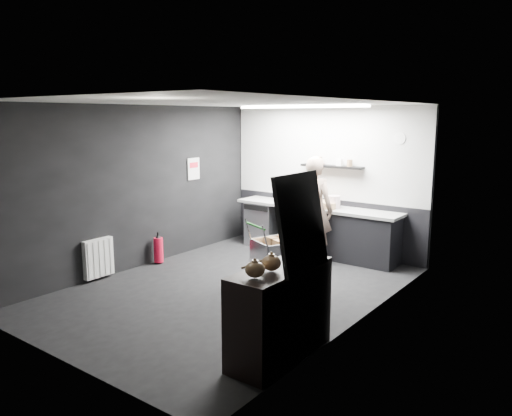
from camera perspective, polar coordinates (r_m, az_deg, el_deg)
The scene contains 22 objects.
floor at distance 7.46m, azimuth -2.76°, elevation -9.24°, with size 5.50×5.50×0.00m, color black.
ceiling at distance 7.03m, azimuth -2.95°, elevation 11.96°, with size 5.50×5.50×0.00m, color silver.
wall_back at distance 9.38m, azimuth 7.92°, elevation 3.23°, with size 5.50×5.50×0.00m, color black.
wall_front at distance 5.34m, azimuth -22.01°, elevation -2.92°, with size 5.50×5.50×0.00m, color black.
wall_left at distance 8.52m, azimuth -13.28°, elevation 2.33°, with size 5.50×5.50×0.00m, color black.
wall_right at distance 6.07m, azimuth 11.88°, elevation -0.84°, with size 5.50×5.50×0.00m, color black.
kitchen_wall_panel at distance 9.32m, azimuth 7.94°, elevation 6.27°, with size 3.95×0.02×1.70m, color beige.
dado_panel at distance 9.51m, azimuth 7.73°, elevation -1.86°, with size 3.95×0.02×1.00m, color black.
floating_shelf at distance 9.15m, azimuth 8.66°, elevation 4.73°, with size 1.20×0.22×0.04m, color black.
wall_clock at distance 8.70m, azimuth 16.12°, elevation 7.65°, with size 0.20×0.20×0.03m, color silver.
poster at distance 9.37m, azimuth -7.16°, elevation 4.47°, with size 0.02×0.30×0.40m, color silver.
poster_red_band at distance 9.36m, azimuth -7.14°, elevation 4.89°, with size 0.01×0.22×0.10m, color red.
radiator at distance 8.14m, azimuth -17.58°, elevation -5.46°, with size 0.10×0.50×0.60m, color silver.
ceiling_strip at distance 8.53m, azimuth 5.16°, elevation 11.46°, with size 2.40×0.20×0.04m, color white.
prep_counter at distance 9.19m, azimuth 7.52°, elevation -2.56°, with size 3.20×0.61×0.90m.
person at distance 8.67m, azimuth 6.69°, elevation -0.18°, with size 0.67×0.44×1.85m, color beige.
shopping_cart at distance 7.43m, azimuth 3.06°, elevation -5.49°, with size 0.88×1.12×0.99m.
sideboard at distance 5.31m, azimuth 3.09°, elevation -10.47°, with size 0.56×1.31×1.96m.
fire_extinguisher at distance 8.79m, azimuth -11.09°, elevation -4.62°, with size 0.16×0.16×0.53m.
cardboard_box at distance 9.04m, azimuth 7.55°, elevation 0.43°, with size 0.55×0.42×0.11m, color #A68358.
pink_tub at distance 8.97m, azimuth 8.89°, elevation 0.70°, with size 0.22×0.22×0.22m, color silver.
white_container at distance 9.38m, azimuth 3.91°, elevation 0.97°, with size 0.16×0.13×0.14m, color silver.
Camera 1 is at (4.48, -5.41, 2.52)m, focal length 35.00 mm.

